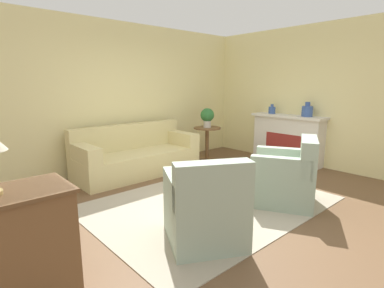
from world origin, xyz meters
The scene contains 13 objects.
ground_plane centered at (0.00, 0.00, 0.00)m, with size 16.00×16.00×0.00m, color brown.
wall_back centered at (0.00, 2.53, 1.40)m, with size 8.94×0.12×2.80m.
wall_right centered at (3.04, 0.00, 1.40)m, with size 0.12×9.96×2.80m.
rug centered at (0.00, 0.00, 0.01)m, with size 3.24×2.39×0.01m.
couch centered at (0.00, 1.94, 0.32)m, with size 2.26×0.91×0.90m.
armchair_left centered at (-0.79, -0.71, 0.37)m, with size 1.05×1.08×0.94m.
armchair_right centered at (0.79, -0.71, 0.37)m, with size 1.05×1.08×0.94m.
ottoman_table centered at (0.01, -0.03, 0.26)m, with size 0.87×0.87×0.39m.
side_table centered at (1.72, 1.81, 0.50)m, with size 0.59×0.59×0.72m.
fireplace centered at (2.80, 0.49, 0.53)m, with size 0.44×1.56×1.02m.
vase_mantel_near centered at (2.78, 0.89, 1.10)m, with size 0.15×0.15×0.20m.
vase_mantel_far centered at (2.78, 0.09, 1.13)m, with size 0.21×0.21×0.29m.
potted_plant_on_side_table centered at (1.72, 1.81, 0.96)m, with size 0.30×0.30×0.42m.
Camera 1 is at (-2.84, -2.78, 1.66)m, focal length 28.00 mm.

